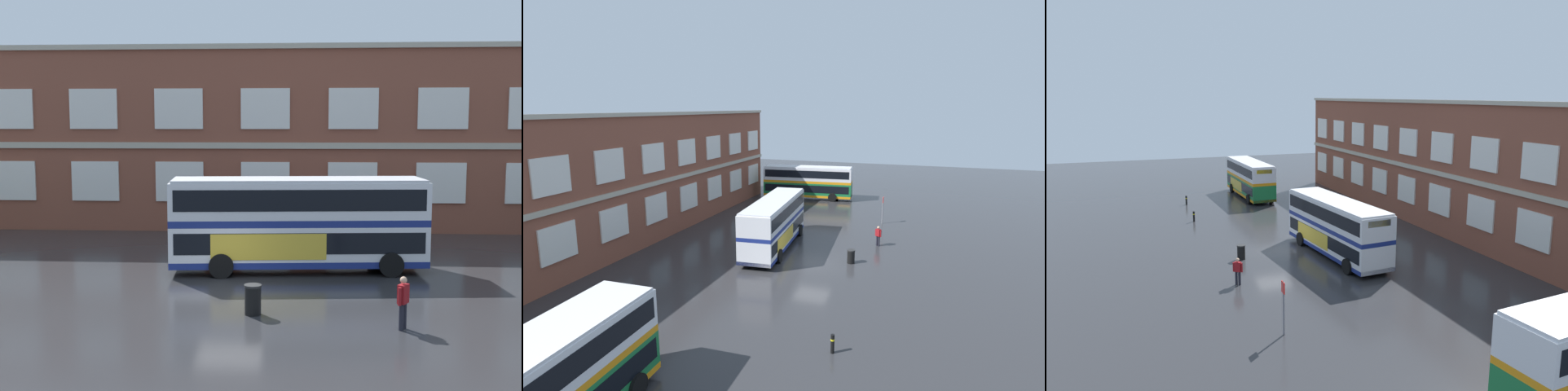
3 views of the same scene
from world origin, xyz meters
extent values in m
plane|color=#2B2B2D|center=(0.00, 2.00, 0.00)|extent=(120.00, 120.00, 0.00)
cube|color=brown|center=(-1.94, 18.00, 5.35)|extent=(50.90, 8.00, 10.70)
cube|color=#B2A893|center=(-1.94, 13.92, 5.14)|extent=(50.90, 0.16, 0.36)
cube|color=#B2A893|center=(-1.94, 13.95, 10.85)|extent=(50.90, 0.28, 0.30)
cube|color=silver|center=(-9.58, 13.94, 3.00)|extent=(2.85, 0.12, 2.36)
cube|color=silver|center=(-4.49, 13.94, 3.00)|extent=(2.85, 0.12, 2.36)
cube|color=silver|center=(0.60, 13.94, 3.00)|extent=(2.85, 0.12, 2.36)
cube|color=silver|center=(5.69, 13.94, 3.00)|extent=(2.85, 0.12, 2.36)
cube|color=silver|center=(10.78, 13.94, 3.00)|extent=(2.85, 0.12, 2.36)
cube|color=silver|center=(15.87, 13.94, 3.00)|extent=(2.85, 0.12, 2.36)
cube|color=silver|center=(20.96, 13.94, 3.00)|extent=(2.85, 0.12, 2.36)
cube|color=silver|center=(-9.58, 13.94, 7.28)|extent=(2.85, 0.12, 2.36)
cube|color=silver|center=(-4.49, 13.94, 7.28)|extent=(2.85, 0.12, 2.36)
cube|color=silver|center=(0.60, 13.94, 7.28)|extent=(2.85, 0.12, 2.36)
cube|color=silver|center=(5.69, 13.94, 7.28)|extent=(2.85, 0.12, 2.36)
cube|color=silver|center=(10.78, 13.94, 7.28)|extent=(2.85, 0.12, 2.36)
cube|color=silver|center=(15.87, 13.94, 7.28)|extent=(2.85, 0.12, 2.36)
cube|color=silver|center=(20.96, 13.94, 7.28)|extent=(2.85, 0.12, 2.36)
cube|color=yellow|center=(-15.37, 3.68, 3.60)|extent=(0.12, 1.66, 0.40)
cylinder|color=black|center=(-16.94, 2.35, 0.52)|extent=(1.05, 0.36, 1.04)
cylinder|color=black|center=(-17.04, 4.90, 0.52)|extent=(1.05, 0.36, 1.04)
cube|color=silver|center=(2.57, 3.97, 1.23)|extent=(11.19, 3.55, 1.75)
cube|color=black|center=(2.57, 3.97, 1.44)|extent=(10.75, 3.55, 0.90)
cube|color=navy|center=(2.57, 3.97, 2.25)|extent=(11.19, 3.55, 0.30)
cube|color=silver|center=(2.57, 3.97, 3.17)|extent=(11.19, 3.55, 1.55)
cube|color=black|center=(2.57, 3.97, 3.25)|extent=(10.75, 3.55, 0.90)
cube|color=navy|center=(2.57, 3.97, 0.49)|extent=(11.19, 3.57, 0.28)
cube|color=silver|center=(2.57, 3.97, 4.01)|extent=(10.96, 3.43, 0.12)
cube|color=gold|center=(1.38, 2.56, 1.31)|extent=(4.82, 0.47, 1.10)
cube|color=yellow|center=(8.02, 4.47, 3.60)|extent=(0.21, 1.66, 0.40)
cylinder|color=black|center=(6.52, 3.05, 0.52)|extent=(1.06, 0.41, 1.04)
cylinder|color=black|center=(6.29, 5.59, 0.52)|extent=(1.06, 0.41, 1.04)
cylinder|color=black|center=(-0.60, 2.39, 0.52)|extent=(1.06, 0.41, 1.04)
cylinder|color=black|center=(-0.83, 4.93, 0.52)|extent=(1.06, 0.41, 1.04)
cube|color=#197038|center=(22.54, 7.09, 1.23)|extent=(3.71, 11.21, 1.75)
cube|color=black|center=(22.54, 7.09, 1.44)|extent=(3.70, 10.78, 0.90)
cube|color=orange|center=(22.54, 7.09, 2.25)|extent=(3.71, 11.21, 0.30)
cube|color=silver|center=(22.54, 7.09, 3.17)|extent=(3.71, 11.21, 1.55)
cube|color=black|center=(22.54, 7.09, 3.25)|extent=(3.70, 10.78, 0.90)
cube|color=orange|center=(22.54, 7.09, 0.49)|extent=(3.73, 11.21, 0.28)
cube|color=silver|center=(22.54, 7.09, 4.01)|extent=(3.59, 10.98, 0.12)
cube|color=gold|center=(23.97, 5.92, 1.31)|extent=(0.55, 4.82, 1.10)
cube|color=yellow|center=(21.96, 12.53, 3.60)|extent=(1.65, 0.24, 0.40)
cylinder|color=black|center=(23.40, 11.06, 0.52)|extent=(0.43, 1.07, 1.04)
cylinder|color=black|center=(20.87, 10.78, 0.52)|extent=(0.43, 1.07, 1.04)
cylinder|color=black|center=(24.17, 3.95, 0.52)|extent=(0.43, 1.07, 1.04)
cylinder|color=black|center=(21.63, 3.68, 0.52)|extent=(0.43, 1.07, 1.04)
cylinder|color=black|center=(5.98, -3.92, 0.42)|extent=(0.22, 0.22, 0.85)
cylinder|color=black|center=(5.87, -4.09, 0.42)|extent=(0.22, 0.22, 0.85)
cube|color=maroon|center=(5.92, -4.01, 1.15)|extent=(0.42, 0.47, 0.60)
cylinder|color=maroon|center=(6.06, -3.79, 1.12)|extent=(0.15, 0.15, 0.57)
cylinder|color=maroon|center=(5.78, -4.22, 1.12)|extent=(0.15, 0.15, 0.57)
sphere|color=tan|center=(5.92, -4.01, 1.59)|extent=(0.22, 0.22, 0.22)
cylinder|color=slate|center=(13.25, -3.42, 1.35)|extent=(0.10, 0.10, 2.70)
cube|color=red|center=(13.25, -3.44, 2.42)|extent=(0.44, 0.04, 0.56)
cylinder|color=black|center=(1.11, -2.68, 0.47)|extent=(0.56, 0.56, 0.95)
cylinder|color=black|center=(1.11, -2.68, 0.99)|extent=(0.60, 0.60, 0.08)
cylinder|color=black|center=(-11.15, -4.22, 0.47)|extent=(0.18, 0.18, 0.95)
cylinder|color=yellow|center=(-11.15, -4.22, 0.68)|extent=(0.19, 0.19, 0.08)
camera|label=1|loc=(2.72, -24.04, 6.46)|focal=44.78mm
camera|label=2|loc=(-29.42, -8.36, 11.42)|focal=29.88mm
camera|label=3|loc=(35.27, -10.39, 11.40)|focal=35.43mm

